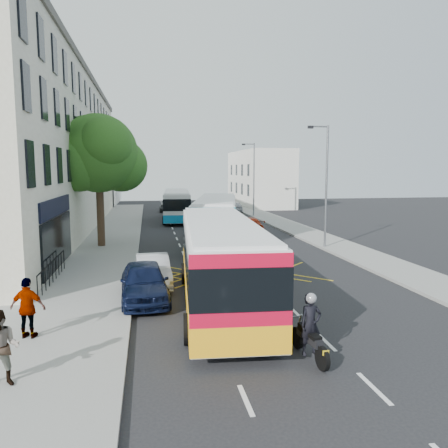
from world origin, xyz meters
name	(u,v)px	position (x,y,z in m)	size (l,w,h in m)	color
ground	(293,310)	(0.00, 0.00, 0.00)	(120.00, 120.00, 0.00)	black
pavement_left	(102,247)	(-8.50, 15.00, 0.07)	(5.00, 70.00, 0.15)	gray
pavement_right	(324,240)	(7.50, 15.00, 0.07)	(3.00, 70.00, 0.15)	gray
terrace_main	(44,152)	(-14.00, 24.49, 6.76)	(8.30, 45.00, 13.50)	beige
terrace_far	(90,171)	(-14.00, 55.00, 5.00)	(8.00, 20.00, 10.00)	silver
building_right	(259,178)	(11.00, 48.00, 4.00)	(6.00, 18.00, 8.00)	silver
street_tree	(98,154)	(-8.51, 14.97, 6.29)	(6.30, 5.70, 8.80)	#382619
lamp_near	(325,180)	(6.20, 12.00, 4.62)	(1.45, 0.15, 8.00)	slate
lamp_far	(253,176)	(6.20, 32.00, 4.62)	(1.45, 0.15, 8.00)	slate
railings	(52,270)	(-9.70, 5.30, 0.72)	(0.08, 5.60, 1.14)	black
bus_near	(220,260)	(-2.59, 1.31, 1.75)	(3.55, 11.99, 3.33)	silver
bus_mid	(216,220)	(-0.59, 15.04, 1.74)	(4.96, 12.06, 3.31)	silver
bus_far	(177,205)	(-2.38, 30.06, 1.64)	(3.27, 11.19, 3.11)	silver
motorbike	(310,328)	(-0.95, -4.15, 0.90)	(0.71, 2.15, 1.91)	black
parked_car_blue	(144,282)	(-5.55, 2.21, 0.79)	(1.86, 4.63, 1.58)	black
parked_car_silver	(153,270)	(-5.17, 4.60, 0.69)	(1.46, 4.19, 1.38)	#B5B9BD
red_hatchback	(248,225)	(2.75, 19.59, 0.69)	(1.95, 4.79, 1.39)	#AC2607
distant_car_grey	(170,206)	(-2.64, 40.15, 0.68)	(2.27, 4.92, 1.37)	#3F4347
distant_car_silver	(235,207)	(5.33, 37.99, 0.68)	(1.62, 4.02, 1.37)	#B2B3BA
pedestrian_near	(0,348)	(-8.85, -4.61, 1.08)	(0.90, 0.70, 1.86)	gray
pedestrian_far	(28,308)	(-9.01, -1.52, 1.09)	(1.10, 0.46, 1.88)	gray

